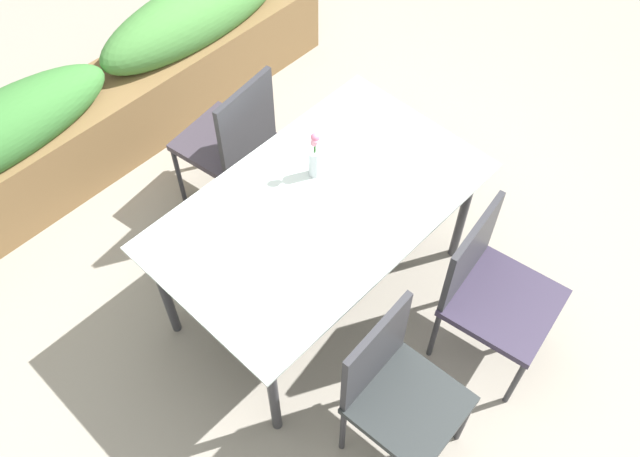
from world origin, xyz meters
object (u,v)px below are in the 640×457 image
at_px(dining_table, 320,212).
at_px(planter_box, 113,97).
at_px(chair_near_right, 491,287).
at_px(chair_near_left, 396,388).
at_px(flower_vase, 314,158).
at_px(chair_far_side, 232,138).

xyz_separation_m(dining_table, planter_box, (-0.05, 1.69, -0.31)).
relative_size(chair_near_right, planter_box, 0.28).
relative_size(chair_near_left, chair_near_right, 1.03).
bearing_deg(chair_near_right, chair_near_left, -7.85).
xyz_separation_m(chair_near_left, flower_vase, (0.48, 0.94, 0.35)).
bearing_deg(chair_near_left, chair_near_right, 176.89).
distance_m(dining_table, chair_near_left, 0.88).
height_order(chair_far_side, chair_near_right, chair_far_side).
bearing_deg(chair_near_right, flower_vase, -84.50).
bearing_deg(dining_table, planter_box, 91.74).
bearing_deg(flower_vase, dining_table, -128.50).
xyz_separation_m(chair_far_side, chair_near_right, (0.22, -1.57, -0.04)).
xyz_separation_m(chair_near_left, chair_far_side, (0.49, 1.57, 0.02)).
height_order(chair_near_left, chair_far_side, chair_far_side).
bearing_deg(chair_far_side, flower_vase, -98.51).
bearing_deg(chair_near_right, planter_box, -89.05).
distance_m(dining_table, chair_near_right, 0.88).
bearing_deg(dining_table, chair_near_right, -66.33).
xyz_separation_m(dining_table, chair_near_right, (0.34, -0.78, -0.20)).
xyz_separation_m(chair_far_side, flower_vase, (-0.01, -0.64, 0.33)).
distance_m(chair_far_side, flower_vase, 0.72).
relative_size(chair_far_side, planter_box, 0.30).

